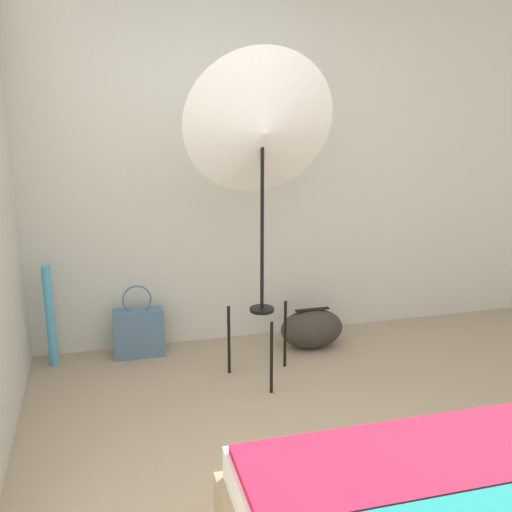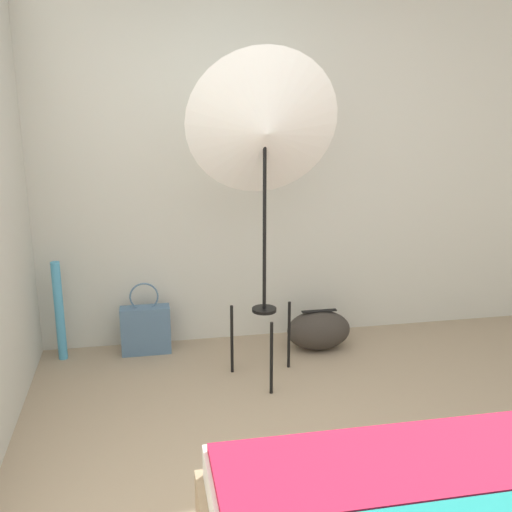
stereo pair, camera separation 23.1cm
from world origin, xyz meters
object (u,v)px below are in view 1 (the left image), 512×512
object	(u,v)px
photo_umbrella	(262,131)
tote_bag	(139,332)
duffel_bag	(312,329)
paper_roll	(50,316)

from	to	relation	value
photo_umbrella	tote_bag	world-z (taller)	photo_umbrella
tote_bag	duffel_bag	size ratio (longest dim) A/B	1.13
tote_bag	duffel_bag	bearing A→B (deg)	-7.69
duffel_bag	paper_roll	xyz separation A→B (m)	(-1.77, 0.17, 0.20)
tote_bag	paper_roll	world-z (taller)	paper_roll
photo_umbrella	duffel_bag	bearing A→B (deg)	37.55
duffel_bag	paper_roll	bearing A→B (deg)	174.49
photo_umbrella	paper_roll	size ratio (longest dim) A/B	2.93
tote_bag	paper_roll	xyz separation A→B (m)	(-0.57, 0.01, 0.17)
paper_roll	tote_bag	bearing A→B (deg)	-0.83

